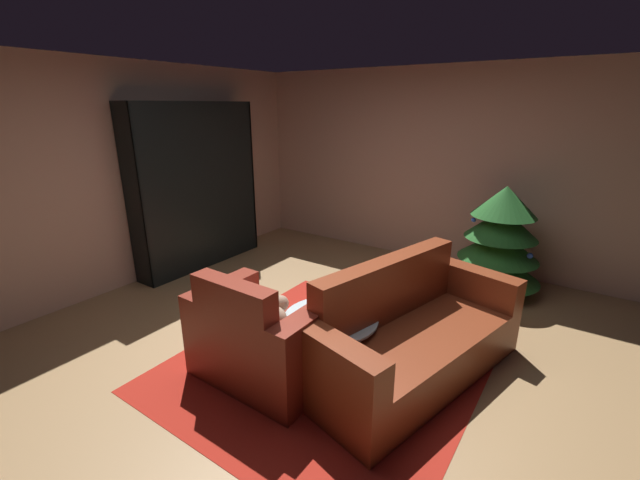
# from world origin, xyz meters

# --- Properties ---
(ground_plane) EXTENTS (6.64, 6.64, 0.00)m
(ground_plane) POSITION_xyz_m (0.00, 0.00, 0.00)
(ground_plane) COLOR #967249
(wall_back) EXTENTS (5.55, 0.06, 2.58)m
(wall_back) POSITION_xyz_m (0.00, 2.80, 1.29)
(wall_back) COLOR tan
(wall_back) RESTS_ON ground
(wall_left) EXTENTS (0.06, 5.66, 2.58)m
(wall_left) POSITION_xyz_m (-2.75, 0.00, 1.29)
(wall_left) COLOR tan
(wall_left) RESTS_ON ground
(area_rug) EXTENTS (2.35, 2.52, 0.01)m
(area_rug) POSITION_xyz_m (0.19, -0.12, 0.00)
(area_rug) COLOR #A22116
(area_rug) RESTS_ON ground
(bookshelf_unit) EXTENTS (0.34, 1.81, 2.13)m
(bookshelf_unit) POSITION_xyz_m (-2.50, 0.95, 1.04)
(bookshelf_unit) COLOR black
(bookshelf_unit) RESTS_ON ground
(armchair_red) EXTENTS (1.08, 0.72, 0.92)m
(armchair_red) POSITION_xyz_m (-0.16, -0.58, 0.33)
(armchair_red) COLOR maroon
(armchair_red) RESTS_ON ground
(couch_red) EXTENTS (1.27, 2.09, 0.91)m
(couch_red) POSITION_xyz_m (0.78, 0.17, 0.31)
(couch_red) COLOR maroon
(couch_red) RESTS_ON ground
(coffee_table) EXTENTS (0.77, 0.77, 0.45)m
(coffee_table) POSITION_xyz_m (0.22, -0.15, 0.42)
(coffee_table) COLOR black
(coffee_table) RESTS_ON ground
(book_stack_on_table) EXTENTS (0.23, 0.16, 0.09)m
(book_stack_on_table) POSITION_xyz_m (0.23, -0.09, 0.50)
(book_stack_on_table) COLOR #304C92
(book_stack_on_table) RESTS_ON coffee_table
(bottle_on_table) EXTENTS (0.07, 0.07, 0.32)m
(bottle_on_table) POSITION_xyz_m (0.38, -0.28, 0.58)
(bottle_on_table) COLOR #126022
(bottle_on_table) RESTS_ON coffee_table
(decorated_tree) EXTENTS (0.98, 0.98, 1.25)m
(decorated_tree) POSITION_xyz_m (1.01, 2.17, 0.63)
(decorated_tree) COLOR brown
(decorated_tree) RESTS_ON ground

